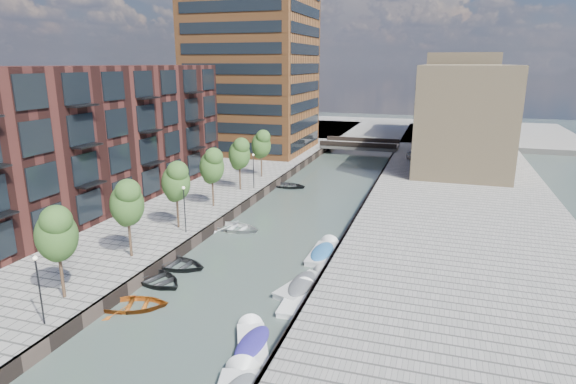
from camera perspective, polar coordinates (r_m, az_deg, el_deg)
The scene contains 30 objects.
water at distance 54.82m, azimuth 2.96°, elevation -1.13°, with size 300.00×300.00×0.00m, color #38473F.
quay_left at distance 72.42m, azimuth -25.76°, elevation 1.78°, with size 60.00×140.00×1.00m, color gray.
quay_right at distance 53.10m, azimuth 19.91°, elevation -2.01°, with size 20.00×140.00×1.00m, color gray.
quay_wall_left at distance 56.48m, azimuth -3.02°, elevation -0.12°, with size 0.25×140.00×1.00m, color #332823.
quay_wall_right at distance 53.52m, azimuth 9.29°, elevation -1.16°, with size 0.25×140.00×1.00m, color #332823.
far_closure at distance 112.71m, azimuth 10.88°, elevation 7.26°, with size 80.00×40.00×1.00m, color gray.
apartment_block at distance 53.28m, azimuth -21.33°, elevation 6.20°, with size 8.00×38.00×14.00m, color #331613.
tower at distance 81.77m, azimuth -4.19°, elevation 15.53°, with size 18.00×18.00×30.00m, color brown.
tan_block_near at distance 73.35m, azimuth 19.96°, elevation 8.48°, with size 12.00×25.00×14.00m, color tan.
tan_block_far at distance 99.18m, azimuth 19.59°, elevation 10.58°, with size 12.00×20.00×16.00m, color tan.
bridge at distance 85.14m, azimuth 8.53°, elevation 5.51°, with size 13.00×6.00×1.30m.
tree_1 at distance 32.50m, azimuth -25.78°, elevation -4.33°, with size 2.50×2.50×5.95m.
tree_2 at distance 37.58m, azimuth -18.57°, elevation -1.10°, with size 2.50×2.50×5.95m.
tree_3 at distance 43.20m, azimuth -13.16°, elevation 1.34°, with size 2.50×2.50×5.95m.
tree_4 at distance 49.18m, azimuth -9.02°, elevation 3.19°, with size 2.50×2.50×5.95m.
tree_5 at distance 55.40m, azimuth -5.79°, elevation 4.63°, with size 2.50×2.50×5.95m.
tree_6 at distance 61.78m, azimuth -3.21°, elevation 5.76°, with size 2.50×2.50×5.95m.
lamp_0 at distance 30.29m, azimuth -27.45°, elevation -9.56°, with size 0.24×0.24×4.12m.
lamp_1 at distance 42.18m, azimuth -12.18°, elevation -1.46°, with size 0.24×0.24×4.12m.
lamp_2 at distance 56.16m, azimuth -4.12°, elevation 2.94°, with size 0.24×0.24×4.12m.
sloop_0 at distance 36.42m, azimuth -15.40°, elevation -10.29°, with size 3.56×4.99×1.03m, color black.
sloop_1 at distance 38.54m, azimuth -13.16°, elevation -8.69°, with size 3.61×5.06×1.05m, color black.
sloop_2 at distance 33.34m, azimuth -17.81°, elevation -12.96°, with size 3.21×4.50×0.93m, color #A44C11.
sloop_3 at distance 45.74m, azimuth -6.31°, elevation -4.53°, with size 3.54×4.96×1.03m, color silver.
sloop_4 at distance 60.95m, azimuth -0.05°, elevation 0.55°, with size 3.38×4.73×0.98m, color #242427.
motorboat_0 at distance 28.17m, azimuth -4.29°, elevation -17.33°, with size 3.31×4.77×1.51m.
motorboat_2 at distance 32.77m, azimuth 1.28°, elevation -12.51°, with size 1.74×4.61×1.52m.
motorboat_3 at distance 39.95m, azimuth 4.24°, elevation -7.12°, with size 1.80×5.12×1.71m.
motorboat_4 at distance 34.44m, azimuth 2.12°, elevation -10.87°, with size 3.17×5.34×1.69m.
car at distance 74.83m, azimuth 14.74°, elevation 4.13°, with size 1.70×4.22×1.44m, color #B3B6B9.
Camera 1 is at (13.31, -10.94, 15.25)m, focal length 30.00 mm.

